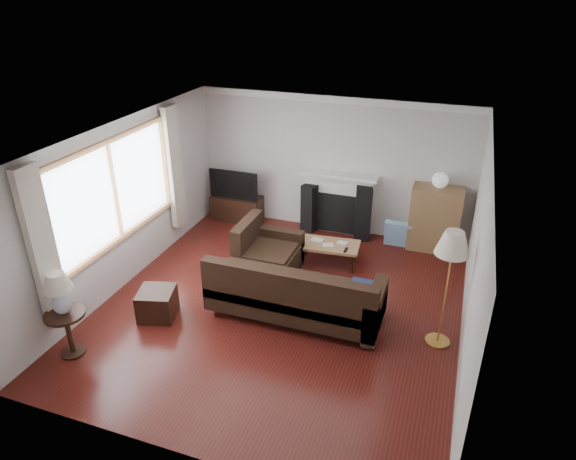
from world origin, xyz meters
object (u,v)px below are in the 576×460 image
(tv_stand, at_px, (237,208))
(sectional_sofa, at_px, (296,290))
(coffee_table, at_px, (329,254))
(bookshelf, at_px, (435,219))
(side_table, at_px, (69,333))
(floor_lamp, at_px, (446,290))

(tv_stand, xyz_separation_m, sectional_sofa, (2.10, -2.64, 0.18))
(sectional_sofa, bearing_deg, coffee_table, 87.82)
(tv_stand, xyz_separation_m, bookshelf, (3.72, 0.02, 0.34))
(tv_stand, relative_size, side_table, 1.56)
(tv_stand, bearing_deg, coffee_table, -26.88)
(coffee_table, xyz_separation_m, side_table, (-2.48, -3.26, 0.12))
(bookshelf, bearing_deg, coffee_table, -144.49)
(bookshelf, distance_m, coffee_table, 1.96)
(tv_stand, relative_size, bookshelf, 0.84)
(tv_stand, bearing_deg, side_table, -94.19)
(sectional_sofa, height_order, coffee_table, sectional_sofa)
(bookshelf, relative_size, coffee_table, 1.18)
(coffee_table, distance_m, side_table, 4.10)
(bookshelf, height_order, coffee_table, bookshelf)
(sectional_sofa, xyz_separation_m, coffee_table, (0.06, 1.55, -0.23))
(sectional_sofa, relative_size, floor_lamp, 1.60)
(tv_stand, bearing_deg, floor_lamp, -32.50)
(floor_lamp, bearing_deg, coffee_table, 141.86)
(sectional_sofa, bearing_deg, bookshelf, 58.66)
(side_table, bearing_deg, sectional_sofa, 35.39)
(tv_stand, relative_size, sectional_sofa, 0.37)
(tv_stand, height_order, coffee_table, tv_stand)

